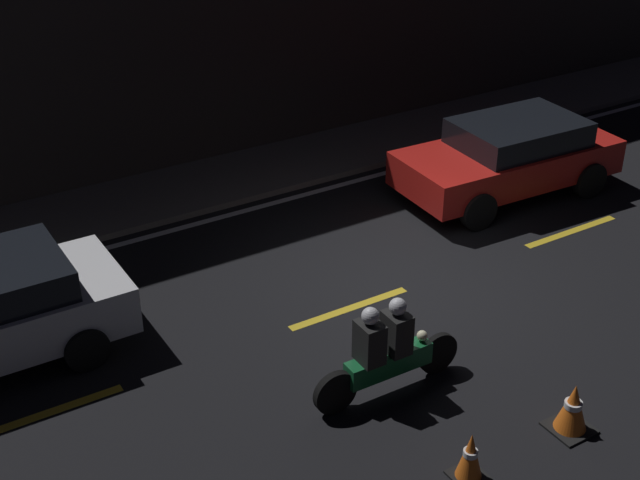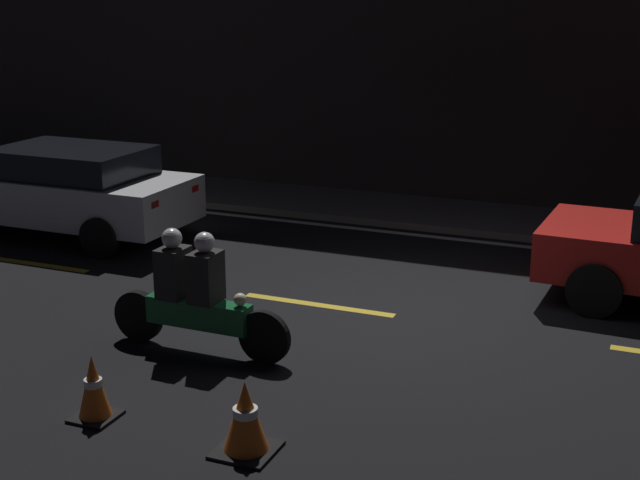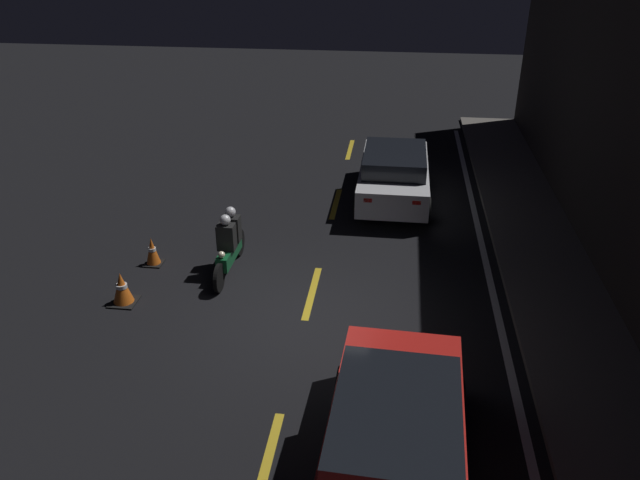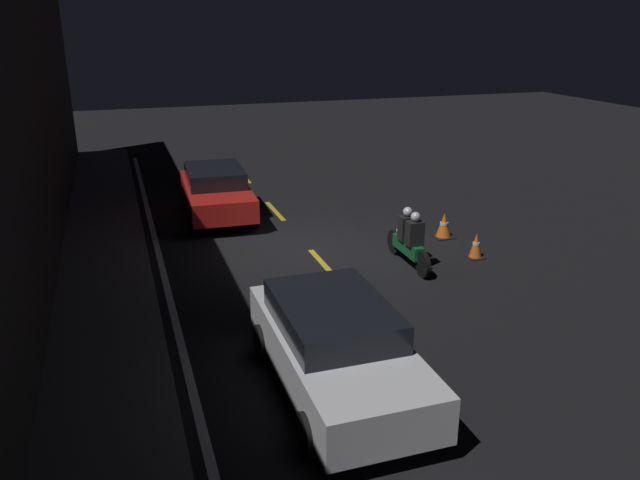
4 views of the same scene
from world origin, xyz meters
name	(u,v)px [view 4 (image 4 of 4)]	position (x,y,z in m)	size (l,w,h in m)	color
ground_plane	(311,250)	(0.00, 0.00, 0.00)	(56.00, 56.00, 0.00)	black
raised_curb	(105,271)	(0.00, 4.82, 0.06)	(28.00, 1.97, 0.11)	#605B56
building_front	(28,135)	(0.00, 5.95, 3.18)	(28.00, 0.30, 6.36)	#2D2826
lane_dash_b	(409,359)	(-5.50, 0.00, 0.00)	(2.00, 0.14, 0.01)	gold
lane_dash_c	(324,264)	(-1.00, 0.00, 0.00)	(2.00, 0.14, 0.01)	gold
lane_dash_d	(275,211)	(3.50, 0.00, 0.00)	(2.00, 0.14, 0.01)	gold
lane_dash_e	(244,177)	(8.00, 0.00, 0.00)	(2.00, 0.14, 0.01)	gold
lane_solid_kerb	(162,267)	(0.00, 3.59, 0.00)	(25.20, 0.14, 0.01)	silver
sedan_white	(336,345)	(-5.95, 1.48, 0.76)	(4.16, 1.89, 1.42)	silver
taxi_red	(216,191)	(3.55, 1.70, 0.76)	(4.14, 2.00, 1.39)	red
motorcycle	(410,239)	(-1.69, -1.84, 0.64)	(2.16, 0.37, 1.36)	black
traffic_cone_near	(476,246)	(-1.74, -3.57, 0.30)	(0.39, 0.39, 0.62)	black
traffic_cone_mid	(444,226)	(-0.17, -3.58, 0.32)	(0.51, 0.51, 0.65)	black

